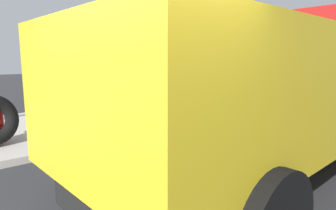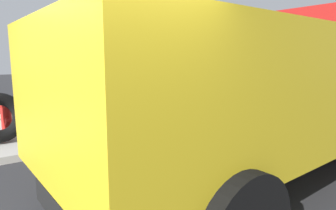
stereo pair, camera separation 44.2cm
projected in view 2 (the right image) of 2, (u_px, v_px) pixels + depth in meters
fire_hydrant at (6, 117)px, 6.86m from camera, size 0.26×0.60×0.93m
stop_sign at (151, 69)px, 7.63m from camera, size 0.76×0.08×2.30m
dump_truck_yellow at (277, 83)px, 4.81m from camera, size 7.11×3.06×3.00m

